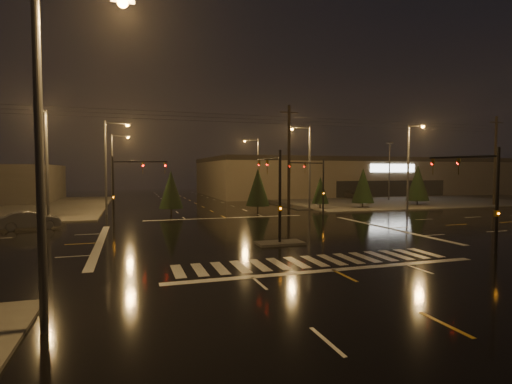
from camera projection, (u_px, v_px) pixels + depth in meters
The scene contains 28 objects.
ground at pixel (260, 235), 29.26m from camera, with size 140.00×140.00×0.00m, color black.
sidewalk_ne at pixel (374, 199), 66.88m from camera, with size 36.00×36.00×0.12m, color #403D39.
median_island at pixel (280, 243), 25.45m from camera, with size 3.00×1.60×0.15m, color #403D39.
crosswalk at pixel (314, 261), 20.70m from camera, with size 15.00×2.60×0.01m, color beige.
stop_bar_near at pixel (333, 270), 18.79m from camera, with size 16.00×0.50×0.01m, color beige.
stop_bar_far at pixel (226, 218), 39.73m from camera, with size 16.00×0.50×0.01m, color beige.
parking_lot at pixel (407, 199), 66.49m from camera, with size 50.00×24.00×0.08m, color black.
retail_building at pixel (350, 175), 83.41m from camera, with size 60.20×28.30×7.20m.
signal_mast_median at pixel (275, 185), 26.14m from camera, with size 0.25×4.59×6.00m.
signal_mast_ne at pixel (316, 179), 41.58m from camera, with size 4.84×1.86×6.00m.
signal_mast_nw at pixel (125, 181), 35.84m from camera, with size 4.84×1.86×6.00m.
signal_mast_se at pixel (482, 188), 22.88m from camera, with size 1.55×3.87×6.00m.
streetlight_0 at pixel (51, 131), 11.30m from camera, with size 2.77×0.32×10.00m.
streetlight_1 at pixel (109, 161), 42.71m from camera, with size 2.77×0.32×10.00m.
streetlight_2 at pixel (114, 163), 57.94m from camera, with size 2.77×0.32×10.00m.
streetlight_3 at pixel (307, 162), 47.57m from camera, with size 2.77×0.32×10.00m.
streetlight_4 at pixel (256, 164), 66.60m from camera, with size 2.77×0.32×10.00m.
streetlight_5 at pixel (46, 158), 34.77m from camera, with size 0.32×2.77×10.00m.
streetlight_6 at pixel (410, 161), 46.25m from camera, with size 0.32×2.77×10.00m.
utility_pole_1 at pixel (289, 158), 44.68m from camera, with size 2.20×0.32×12.00m.
utility_pole_2 at pixel (495, 160), 53.75m from camera, with size 2.20×0.32×12.00m.
conifer_0 at pixel (320, 190), 48.85m from camera, with size 2.08×2.08×3.96m.
conifer_1 at pixel (363, 185), 50.13m from camera, with size 2.78×2.78×5.05m.
conifer_2 at pixel (418, 183), 53.81m from camera, with size 3.06×3.06×5.48m.
conifer_3 at pixel (171, 189), 42.51m from camera, with size 2.58×2.58×4.73m.
conifer_4 at pixel (258, 187), 45.57m from camera, with size 2.74×2.74×4.98m.
car_parked at pixel (350, 194), 67.17m from camera, with size 1.94×4.81×1.64m, color black.
car_crossing at pixel (30, 220), 31.98m from camera, with size 1.54×4.43×1.46m, color #57595E.
Camera 1 is at (-9.09, -27.60, 4.66)m, focal length 28.00 mm.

